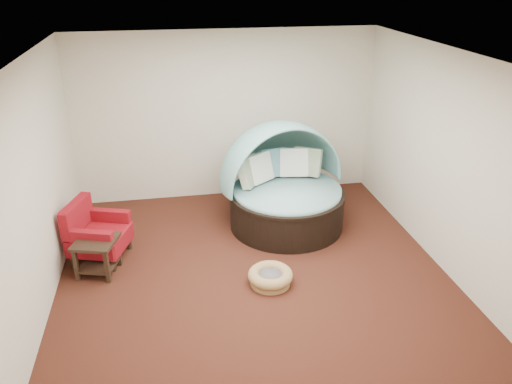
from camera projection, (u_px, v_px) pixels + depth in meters
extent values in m
plane|color=#401B12|center=(253.00, 270.00, 6.65)|extent=(5.00, 5.00, 0.00)
plane|color=beige|center=(226.00, 116.00, 8.29)|extent=(5.00, 0.00, 5.00)
plane|color=beige|center=(309.00, 296.00, 3.83)|extent=(5.00, 0.00, 5.00)
plane|color=beige|center=(36.00, 188.00, 5.65)|extent=(0.00, 5.00, 5.00)
plane|color=beige|center=(442.00, 160.00, 6.47)|extent=(0.00, 5.00, 5.00)
plane|color=white|center=(252.00, 55.00, 5.47)|extent=(5.00, 5.00, 0.00)
cylinder|color=black|center=(287.00, 210.00, 7.67)|extent=(2.08, 2.08, 0.53)
cylinder|color=black|center=(287.00, 193.00, 7.55)|extent=(2.11, 2.11, 0.05)
cylinder|color=#8DC1C7|center=(287.00, 191.00, 7.53)|extent=(1.97, 1.97, 0.12)
cube|color=#3C6741|center=(249.00, 171.00, 7.48)|extent=(0.45, 0.51, 0.46)
cube|color=white|center=(259.00, 168.00, 7.61)|extent=(0.51, 0.46, 0.46)
cube|color=#5D97A2|center=(274.00, 163.00, 7.81)|extent=(0.49, 0.35, 0.46)
cube|color=white|center=(294.00, 162.00, 7.82)|extent=(0.48, 0.32, 0.46)
cube|color=#3C6741|center=(307.00, 162.00, 7.85)|extent=(0.51, 0.44, 0.46)
cylinder|color=olive|center=(270.00, 282.00, 6.35)|extent=(0.64, 0.64, 0.06)
torus|color=olive|center=(270.00, 275.00, 6.31)|extent=(0.73, 0.73, 0.15)
cylinder|color=#5D585D|center=(270.00, 276.00, 6.32)|extent=(0.43, 0.43, 0.09)
cylinder|color=black|center=(73.00, 262.00, 6.67)|extent=(0.08, 0.08, 0.17)
cylinder|color=black|center=(91.00, 240.00, 7.18)|extent=(0.08, 0.08, 0.17)
cylinder|color=black|center=(113.00, 265.00, 6.60)|extent=(0.08, 0.08, 0.17)
cylinder|color=black|center=(129.00, 243.00, 7.11)|extent=(0.08, 0.08, 0.17)
cube|color=#7E0703|center=(100.00, 239.00, 6.80)|extent=(0.90, 0.90, 0.25)
cube|color=#7E0703|center=(77.00, 216.00, 6.70)|extent=(0.35, 0.72, 0.42)
cube|color=#7E0703|center=(91.00, 237.00, 6.44)|extent=(0.58, 0.29, 0.17)
cube|color=#7E0703|center=(110.00, 215.00, 6.98)|extent=(0.58, 0.29, 0.17)
cube|color=black|center=(95.00, 242.00, 6.40)|extent=(0.63, 0.63, 0.04)
cube|color=black|center=(99.00, 264.00, 6.55)|extent=(0.56, 0.56, 0.03)
cube|color=black|center=(76.00, 266.00, 6.34)|extent=(0.06, 0.06, 0.45)
cube|color=black|center=(89.00, 249.00, 6.71)|extent=(0.06, 0.06, 0.45)
cube|color=black|center=(107.00, 267.00, 6.30)|extent=(0.06, 0.06, 0.45)
cube|color=black|center=(118.00, 251.00, 6.67)|extent=(0.06, 0.06, 0.45)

